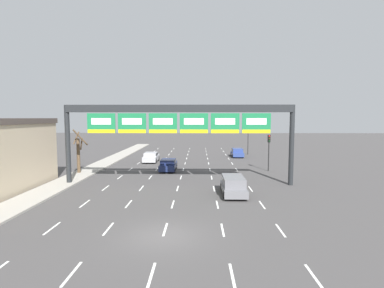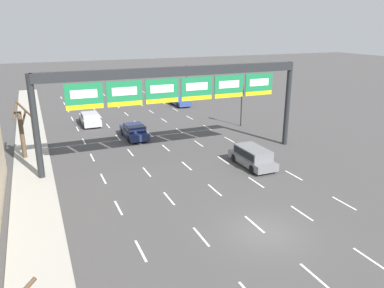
% 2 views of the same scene
% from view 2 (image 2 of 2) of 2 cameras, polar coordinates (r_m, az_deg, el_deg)
% --- Properties ---
extents(ground_plane, '(220.00, 220.00, 0.00)m').
position_cam_2_polar(ground_plane, '(21.10, 10.96, -13.16)').
color(ground_plane, '#474444').
extents(sidewalk_left, '(2.80, 110.00, 0.15)m').
position_cam_2_polar(sidewalk_left, '(18.21, -22.16, -19.50)').
color(sidewalk_left, '#A8A399').
rests_on(sidewalk_left, ground_plane).
extents(lane_dashes, '(13.32, 67.00, 0.01)m').
position_cam_2_polar(lane_dashes, '(32.04, -2.54, -1.88)').
color(lane_dashes, white).
rests_on(lane_dashes, ground_plane).
extents(sign_gantry, '(21.86, 0.70, 7.63)m').
position_cam_2_polar(sign_gantry, '(29.74, -2.10, 9.06)').
color(sign_gantry, '#232628').
rests_on(sign_gantry, ground_plane).
extents(car_silver, '(1.91, 4.54, 1.39)m').
position_cam_2_polar(car_silver, '(43.59, -15.28, 3.80)').
color(car_silver, '#B7B7BC').
rests_on(car_silver, ground_plane).
extents(suv_grey, '(1.90, 4.59, 1.52)m').
position_cam_2_polar(suv_grey, '(29.96, 9.22, -1.77)').
color(suv_grey, slate).
rests_on(suv_grey, ground_plane).
extents(car_blue, '(1.81, 4.20, 1.41)m').
position_cam_2_polar(car_blue, '(52.43, -1.79, 6.67)').
color(car_blue, navy).
rests_on(car_blue, ground_plane).
extents(car_navy, '(1.89, 4.66, 1.40)m').
position_cam_2_polar(car_navy, '(37.47, -8.80, 2.02)').
color(car_navy, '#19234C').
rests_on(car_navy, ground_plane).
extents(traffic_light_near_gantry, '(0.30, 0.35, 4.37)m').
position_cam_2_polar(traffic_light_near_gantry, '(41.40, 7.60, 6.94)').
color(traffic_light_near_gantry, black).
rests_on(traffic_light_near_gantry, ground_plane).
extents(traffic_light_mid_block, '(0.30, 0.35, 5.09)m').
position_cam_2_polar(traffic_light_mid_block, '(55.80, -0.86, 10.32)').
color(traffic_light_mid_block, black).
rests_on(traffic_light_mid_block, ground_plane).
extents(tree_bare_closest, '(1.78, 1.82, 5.00)m').
position_cam_2_polar(tree_bare_closest, '(33.63, -24.48, 1.94)').
color(tree_bare_closest, brown).
rests_on(tree_bare_closest, sidewalk_left).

